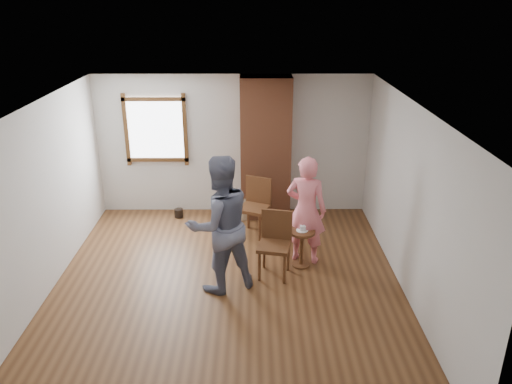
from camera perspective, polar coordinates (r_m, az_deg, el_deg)
ground at (r=7.30m, az=-3.29°, el=-10.79°), size 5.50×5.50×0.00m
room_shell at (r=7.08m, az=-3.83°, el=4.35°), size 5.04×5.52×2.62m
brick_chimney at (r=9.03m, az=1.11°, el=4.93°), size 0.90×0.50×2.60m
stoneware_crock at (r=9.31m, az=-1.50°, el=-1.64°), size 0.39×0.39×0.43m
dark_pot at (r=9.47m, az=-8.82°, el=-2.39°), size 0.19×0.19×0.16m
dining_chair_left at (r=8.58m, az=-0.03°, el=-1.29°), size 0.61×0.61×1.00m
dining_chair_right at (r=7.36m, az=2.21°, el=-5.51°), size 0.54×0.54×0.98m
side_table at (r=7.65m, az=5.24°, el=-5.73°), size 0.40×0.40×0.60m
cake_plate at (r=7.55m, az=5.29°, el=-4.38°), size 0.18×0.18×0.01m
cake_slice at (r=7.54m, az=5.38°, el=-4.15°), size 0.08×0.07×0.06m
man at (r=6.83m, az=-4.16°, el=-3.73°), size 1.19×1.10×1.98m
person_pink at (r=7.62m, az=5.75°, el=-2.07°), size 0.72×0.58×1.71m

